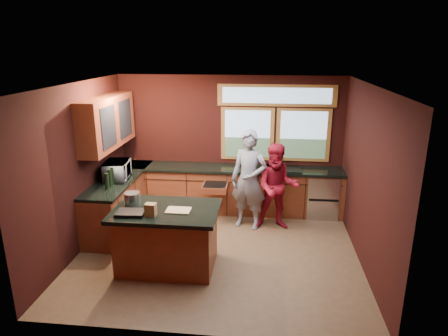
% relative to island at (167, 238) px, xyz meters
% --- Properties ---
extents(floor, '(4.50, 4.50, 0.00)m').
position_rel_island_xyz_m(floor, '(0.71, 0.54, -0.48)').
color(floor, brown).
rests_on(floor, ground).
extents(room_shell, '(4.52, 4.02, 2.71)m').
position_rel_island_xyz_m(room_shell, '(0.11, 0.87, 1.32)').
color(room_shell, black).
rests_on(room_shell, ground).
extents(back_counter, '(4.50, 0.64, 0.93)m').
position_rel_island_xyz_m(back_counter, '(0.90, 2.24, -0.01)').
color(back_counter, '#572A14').
rests_on(back_counter, floor).
extents(left_counter, '(0.64, 2.30, 0.93)m').
position_rel_island_xyz_m(left_counter, '(-1.24, 1.39, -0.01)').
color(left_counter, '#572A14').
rests_on(left_counter, floor).
extents(island, '(1.55, 1.05, 0.95)m').
position_rel_island_xyz_m(island, '(0.00, 0.00, 0.00)').
color(island, '#572A14').
rests_on(island, floor).
extents(person_grey, '(0.77, 0.61, 1.83)m').
position_rel_island_xyz_m(person_grey, '(1.14, 1.54, 0.44)').
color(person_grey, slate).
rests_on(person_grey, floor).
extents(person_red, '(0.80, 0.64, 1.60)m').
position_rel_island_xyz_m(person_red, '(1.66, 1.54, 0.32)').
color(person_red, maroon).
rests_on(person_red, floor).
extents(microwave, '(0.48, 0.64, 0.33)m').
position_rel_island_xyz_m(microwave, '(-1.21, 1.29, 0.62)').
color(microwave, '#999999').
rests_on(microwave, left_counter).
extents(potted_plant, '(0.32, 0.28, 0.36)m').
position_rel_island_xyz_m(potted_plant, '(1.64, 2.29, 0.63)').
color(potted_plant, '#999999').
rests_on(potted_plant, back_counter).
extents(paper_towel, '(0.12, 0.12, 0.28)m').
position_rel_island_xyz_m(paper_towel, '(1.19, 2.24, 0.59)').
color(paper_towel, silver).
rests_on(paper_towel, back_counter).
extents(cutting_board, '(0.35, 0.25, 0.02)m').
position_rel_island_xyz_m(cutting_board, '(0.20, -0.05, 0.48)').
color(cutting_board, '#A78556').
rests_on(cutting_board, island).
extents(stock_pot, '(0.24, 0.24, 0.18)m').
position_rel_island_xyz_m(stock_pot, '(-0.55, 0.15, 0.56)').
color(stock_pot, silver).
rests_on(stock_pot, island).
extents(paper_bag, '(0.16, 0.13, 0.18)m').
position_rel_island_xyz_m(paper_bag, '(-0.15, -0.25, 0.56)').
color(paper_bag, brown).
rests_on(paper_bag, island).
extents(black_tray, '(0.42, 0.31, 0.05)m').
position_rel_island_xyz_m(black_tray, '(-0.45, -0.25, 0.49)').
color(black_tray, black).
rests_on(black_tray, island).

